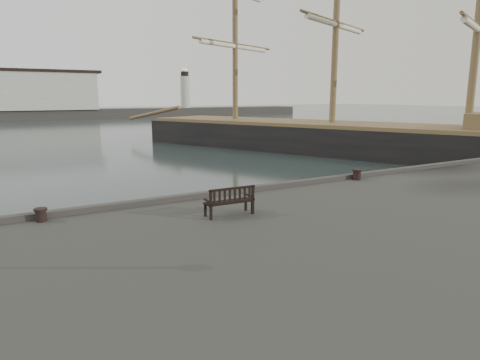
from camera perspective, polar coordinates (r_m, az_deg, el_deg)
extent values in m
plane|color=black|center=(15.48, -3.09, -7.58)|extent=(400.00, 400.00, 0.00)
cube|color=#383530|center=(105.35, -26.82, 7.78)|extent=(140.00, 8.00, 2.00)
cylinder|color=beige|center=(114.17, -7.32, 11.55)|extent=(2.40, 2.40, 8.00)
sphere|color=silver|center=(114.34, -7.39, 14.25)|extent=(1.61, 1.61, 1.61)
cube|color=black|center=(12.37, -1.47, -2.92)|extent=(1.46, 0.54, 0.04)
cube|color=black|center=(12.13, -1.02, -2.14)|extent=(1.45, 0.10, 0.43)
cube|color=black|center=(12.42, -1.47, -3.81)|extent=(1.37, 0.47, 0.40)
cylinder|color=black|center=(13.01, -25.02, -4.24)|extent=(0.37, 0.37, 0.37)
cylinder|color=black|center=(18.29, 15.32, 0.71)|extent=(0.51, 0.51, 0.44)
cube|color=black|center=(39.74, 12.04, 4.27)|extent=(22.46, 38.97, 3.90)
cube|color=brown|center=(39.55, 12.16, 7.29)|extent=(21.80, 38.10, 0.30)
cylinder|color=brown|center=(45.95, -0.66, 21.83)|extent=(0.55, 0.55, 22.33)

